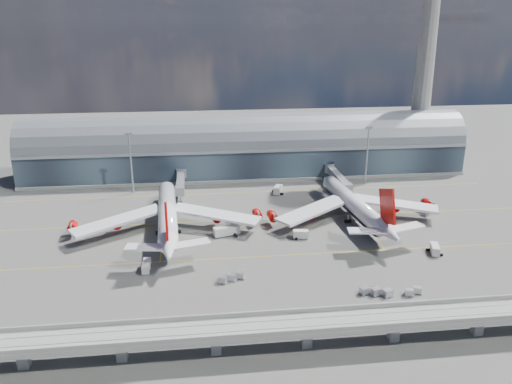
{
  "coord_description": "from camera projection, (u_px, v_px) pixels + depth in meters",
  "views": [
    {
      "loc": [
        -22.01,
        -146.49,
        68.81
      ],
      "look_at": [
        -3.64,
        10.0,
        14.0
      ],
      "focal_mm": 35.0,
      "sensor_mm": 36.0,
      "label": 1
    }
  ],
  "objects": [
    {
      "name": "ground",
      "position": [
        271.0,
        242.0,
        162.45
      ],
      "size": [
        500.0,
        500.0,
        0.0
      ],
      "primitive_type": "plane",
      "color": "#474744",
      "rests_on": "ground"
    },
    {
      "name": "taxi_lines",
      "position": [
        262.0,
        217.0,
        183.18
      ],
      "size": [
        200.0,
        80.12,
        0.01
      ],
      "color": "gold",
      "rests_on": "ground"
    },
    {
      "name": "terminal",
      "position": [
        247.0,
        149.0,
        231.87
      ],
      "size": [
        200.0,
        30.0,
        28.0
      ],
      "color": "#1D2531",
      "rests_on": "ground"
    },
    {
      "name": "control_tower",
      "position": [
        426.0,
        58.0,
        232.7
      ],
      "size": [
        19.0,
        19.0,
        103.0
      ],
      "color": "gray",
      "rests_on": "ground"
    },
    {
      "name": "guideway",
      "position": [
        307.0,
        326.0,
        109.11
      ],
      "size": [
        220.0,
        8.5,
        7.2
      ],
      "color": "gray",
      "rests_on": "ground"
    },
    {
      "name": "floodlight_mast_left",
      "position": [
        131.0,
        161.0,
        204.05
      ],
      "size": [
        3.0,
        0.7,
        25.7
      ],
      "color": "gray",
      "rests_on": "ground"
    },
    {
      "name": "floodlight_mast_right",
      "position": [
        367.0,
        154.0,
        215.07
      ],
      "size": [
        3.0,
        0.7,
        25.7
      ],
      "color": "gray",
      "rests_on": "ground"
    },
    {
      "name": "airliner_left",
      "position": [
        167.0,
        216.0,
        168.23
      ],
      "size": [
        65.72,
        69.05,
        21.04
      ],
      "rotation": [
        0.0,
        0.0,
        0.06
      ],
      "color": "white",
      "rests_on": "ground"
    },
    {
      "name": "airliner_right",
      "position": [
        355.0,
        206.0,
        178.77
      ],
      "size": [
        63.41,
        66.3,
        21.02
      ],
      "rotation": [
        0.0,
        0.0,
        0.09
      ],
      "color": "white",
      "rests_on": "ground"
    },
    {
      "name": "jet_bridge_left",
      "position": [
        181.0,
        181.0,
        207.25
      ],
      "size": [
        4.4,
        28.0,
        7.25
      ],
      "color": "gray",
      "rests_on": "ground"
    },
    {
      "name": "jet_bridge_right",
      "position": [
        337.0,
        176.0,
        212.72
      ],
      "size": [
        4.4,
        32.0,
        7.25
      ],
      "color": "gray",
      "rests_on": "ground"
    },
    {
      "name": "service_truck_0",
      "position": [
        146.0,
        266.0,
        143.83
      ],
      "size": [
        2.3,
        6.38,
        2.64
      ],
      "rotation": [
        0.0,
        0.0,
        -0.01
      ],
      "color": "beige",
      "rests_on": "ground"
    },
    {
      "name": "service_truck_1",
      "position": [
        301.0,
        234.0,
        164.73
      ],
      "size": [
        5.19,
        2.95,
        2.87
      ],
      "rotation": [
        0.0,
        0.0,
        1.45
      ],
      "color": "beige",
      "rests_on": "ground"
    },
    {
      "name": "service_truck_2",
      "position": [
        227.0,
        231.0,
        166.92
      ],
      "size": [
        9.19,
        4.85,
        3.2
      ],
      "rotation": [
        0.0,
        0.0,
        1.85
      ],
      "color": "beige",
      "rests_on": "ground"
    },
    {
      "name": "service_truck_3",
      "position": [
        435.0,
        249.0,
        154.12
      ],
      "size": [
        3.87,
        6.25,
        2.83
      ],
      "rotation": [
        0.0,
        0.0,
        -0.3
      ],
      "color": "beige",
      "rests_on": "ground"
    },
    {
      "name": "service_truck_4",
      "position": [
        278.0,
        190.0,
        206.87
      ],
      "size": [
        4.6,
        6.25,
        3.29
      ],
      "rotation": [
        0.0,
        0.0,
        -0.4
      ],
      "color": "beige",
      "rests_on": "ground"
    },
    {
      "name": "service_truck_5",
      "position": [
        238.0,
        219.0,
        177.64
      ],
      "size": [
        5.84,
        5.69,
        2.85
      ],
      "rotation": [
        0.0,
        0.0,
        0.81
      ],
      "color": "beige",
      "rests_on": "ground"
    },
    {
      "name": "cargo_train_0",
      "position": [
        376.0,
        292.0,
        130.85
      ],
      "size": [
        8.72,
        4.53,
        1.92
      ],
      "rotation": [
        0.0,
        0.0,
        1.9
      ],
      "color": "gray",
      "rests_on": "ground"
    },
    {
      "name": "cargo_train_1",
      "position": [
        232.0,
        278.0,
        138.21
      ],
      "size": [
        8.23,
        4.5,
        1.82
      ],
      "rotation": [
        0.0,
        0.0,
        1.21
      ],
      "color": "gray",
      "rests_on": "ground"
    },
    {
      "name": "cargo_train_2",
      "position": [
        413.0,
        291.0,
        131.33
      ],
      "size": [
        5.45,
        3.26,
        1.76
      ],
      "rotation": [
        0.0,
        0.0,
        1.24
      ],
      "color": "gray",
      "rests_on": "ground"
    }
  ]
}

